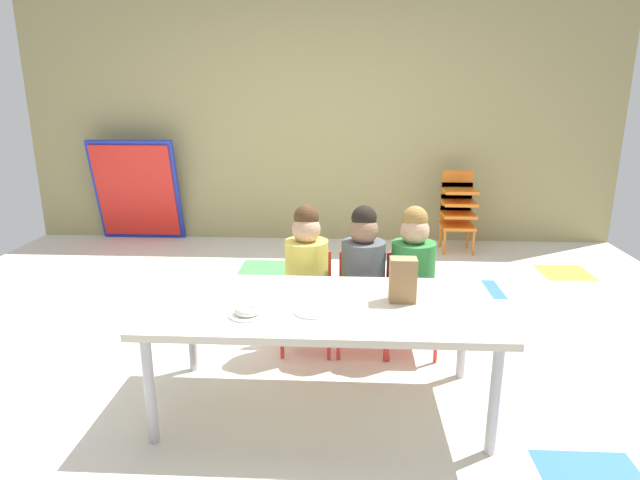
# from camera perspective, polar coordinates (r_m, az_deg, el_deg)

# --- Properties ---
(ground_plane) EXTENTS (6.17, 4.84, 0.02)m
(ground_plane) POSITION_cam_1_polar(r_m,az_deg,el_deg) (3.61, -2.05, -10.17)
(ground_plane) COLOR silver
(back_wall) EXTENTS (6.17, 0.10, 2.61)m
(back_wall) POSITION_cam_1_polar(r_m,az_deg,el_deg) (5.67, -0.06, 13.12)
(back_wall) COLOR tan
(back_wall) RESTS_ON ground_plane
(craft_table) EXTENTS (1.69, 0.78, 0.57)m
(craft_table) POSITION_cam_1_polar(r_m,az_deg,el_deg) (2.63, 0.31, -7.73)
(craft_table) COLOR beige
(craft_table) RESTS_ON ground_plane
(seated_child_near_camera) EXTENTS (0.34, 0.34, 0.92)m
(seated_child_near_camera) POSITION_cam_1_polar(r_m,az_deg,el_deg) (3.20, -1.44, -2.72)
(seated_child_near_camera) COLOR red
(seated_child_near_camera) RESTS_ON ground_plane
(seated_child_middle_seat) EXTENTS (0.32, 0.32, 0.92)m
(seated_child_middle_seat) POSITION_cam_1_polar(r_m,az_deg,el_deg) (3.19, 4.63, -2.81)
(seated_child_middle_seat) COLOR red
(seated_child_middle_seat) RESTS_ON ground_plane
(seated_child_far_right) EXTENTS (0.35, 0.35, 0.92)m
(seated_child_far_right) POSITION_cam_1_polar(r_m,az_deg,el_deg) (3.22, 9.91, -2.86)
(seated_child_far_right) COLOR red
(seated_child_far_right) RESTS_ON ground_plane
(kid_chair_orange_stack) EXTENTS (0.32, 0.30, 0.80)m
(kid_chair_orange_stack) POSITION_cam_1_polar(r_m,az_deg,el_deg) (5.47, 14.56, 3.53)
(kid_chair_orange_stack) COLOR orange
(kid_chair_orange_stack) RESTS_ON ground_plane
(folded_activity_table) EXTENTS (0.90, 0.29, 1.09)m
(folded_activity_table) POSITION_cam_1_polar(r_m,az_deg,el_deg) (5.99, -19.05, 5.00)
(folded_activity_table) COLOR #1E33BF
(folded_activity_table) RESTS_ON ground_plane
(paper_bag_brown) EXTENTS (0.13, 0.09, 0.22)m
(paper_bag_brown) POSITION_cam_1_polar(r_m,az_deg,el_deg) (2.63, 8.86, -4.24)
(paper_bag_brown) COLOR #9E754C
(paper_bag_brown) RESTS_ON craft_table
(paper_plate_near_edge) EXTENTS (0.18, 0.18, 0.01)m
(paper_plate_near_edge) POSITION_cam_1_polar(r_m,az_deg,el_deg) (2.50, -7.73, -7.89)
(paper_plate_near_edge) COLOR white
(paper_plate_near_edge) RESTS_ON craft_table
(paper_plate_center_table) EXTENTS (0.18, 0.18, 0.01)m
(paper_plate_center_table) POSITION_cam_1_polar(r_m,az_deg,el_deg) (2.51, -0.80, -7.64)
(paper_plate_center_table) COLOR white
(paper_plate_center_table) RESTS_ON craft_table
(donut_powdered_on_plate) EXTENTS (0.12, 0.12, 0.04)m
(donut_powdered_on_plate) POSITION_cam_1_polar(r_m,az_deg,el_deg) (2.49, -7.75, -7.41)
(donut_powdered_on_plate) COLOR white
(donut_powdered_on_plate) RESTS_ON craft_table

